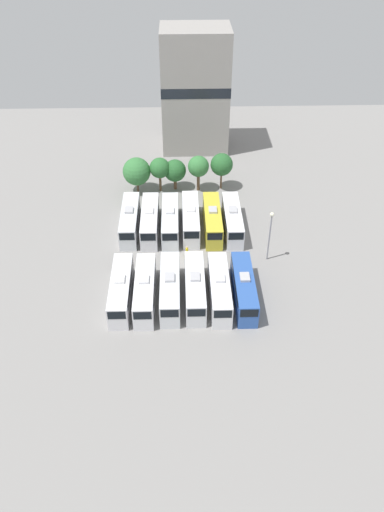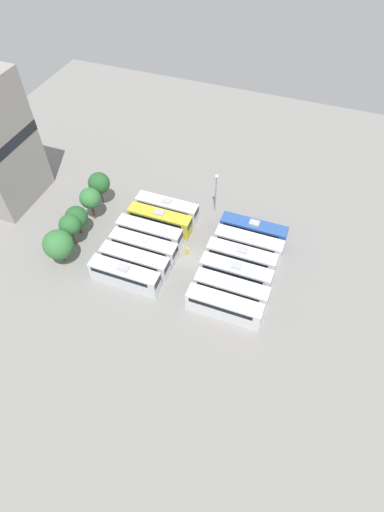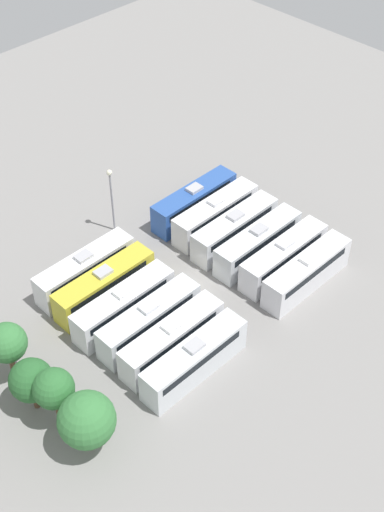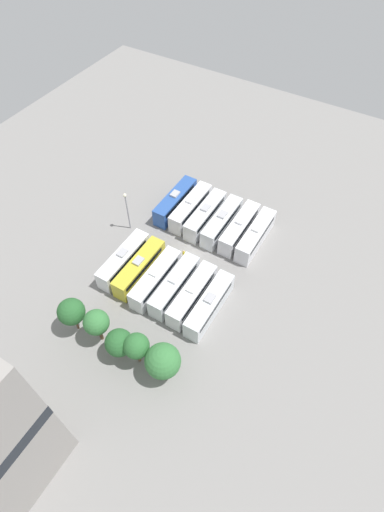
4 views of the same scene
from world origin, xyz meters
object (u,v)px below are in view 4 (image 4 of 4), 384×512
at_px(bus_10, 139,268).
at_px(tree_4, 71,312).
at_px(bus_2, 222,222).
at_px(bus_3, 205,215).
at_px(tree_2, 119,343).
at_px(bus_8, 174,285).
at_px(bus_5, 175,201).
at_px(bus_4, 191,207).
at_px(tree_1, 136,346).
at_px(tree_0, 163,361).
at_px(bus_7, 192,295).
at_px(bus_11, 124,260).
at_px(light_pole, 127,205).
at_px(bus_6, 209,305).
at_px(tree_3, 96,323).
at_px(worker_person, 184,254).
at_px(bus_9, 156,279).
at_px(bus_0, 256,235).
at_px(bus_1, 239,228).

height_order(bus_10, tree_4, tree_4).
bearing_deg(bus_2, bus_3, 0.62).
bearing_deg(tree_2, bus_8, -93.54).
relative_size(bus_2, bus_5, 1.00).
distance_m(bus_3, tree_4, 27.55).
height_order(bus_4, tree_1, tree_1).
height_order(bus_3, tree_0, tree_0).
height_order(bus_7, bus_10, same).
height_order(bus_11, light_pole, light_pole).
height_order(bus_4, bus_10, same).
bearing_deg(bus_6, bus_10, -1.32).
height_order(bus_10, tree_3, tree_3).
bearing_deg(worker_person, bus_10, 58.32).
bearing_deg(bus_6, tree_4, 38.97).
xyz_separation_m(bus_9, tree_1, (-4.82, 11.16, 2.38)).
xyz_separation_m(bus_6, tree_3, (10.66, 11.29, 2.56)).
distance_m(bus_8, worker_person, 6.91).
height_order(bus_5, tree_1, tree_1).
relative_size(bus_3, tree_4, 1.69).
height_order(bus_0, bus_3, same).
height_order(bus_7, tree_1, tree_1).
bearing_deg(bus_1, tree_0, 95.34).
bearing_deg(bus_11, bus_0, -135.68).
height_order(bus_11, worker_person, bus_11).
bearing_deg(tree_3, bus_10, -81.67).
distance_m(bus_9, tree_2, 11.99).
xyz_separation_m(bus_10, worker_person, (-3.96, -6.41, -1.05)).
height_order(bus_2, tree_4, tree_4).
xyz_separation_m(bus_5, tree_0, (-14.95, 26.49, 1.91)).
bearing_deg(worker_person, bus_5, -51.11).
xyz_separation_m(bus_3, bus_7, (-6.27, 14.96, 0.00)).
relative_size(bus_0, bus_4, 1.00).
xyz_separation_m(bus_3, light_pole, (10.37, 7.60, 3.43)).
bearing_deg(tree_4, bus_1, -113.02).
xyz_separation_m(worker_person, tree_2, (-1.62, 18.47, 2.63)).
relative_size(tree_0, tree_1, 1.02).
height_order(bus_0, bus_8, same).
bearing_deg(tree_2, bus_5, -72.35).
height_order(bus_6, bus_8, same).
bearing_deg(bus_3, tree_0, 108.50).
bearing_deg(bus_2, bus_11, 58.19).
xyz_separation_m(bus_5, tree_4, (-0.91, 27.16, 2.62)).
relative_size(bus_5, bus_6, 1.00).
xyz_separation_m(bus_0, tree_2, (6.82, 27.12, 1.58)).
xyz_separation_m(bus_5, bus_10, (-3.08, 15.13, 0.00)).
distance_m(bus_7, bus_11, 12.35).
xyz_separation_m(bus_8, light_pole, (13.60, -7.29, 3.43)).
height_order(bus_0, bus_2, same).
xyz_separation_m(bus_3, tree_4, (5.26, 26.92, 2.62)).
xyz_separation_m(bus_11, tree_3, (-4.69, 11.62, 2.56)).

